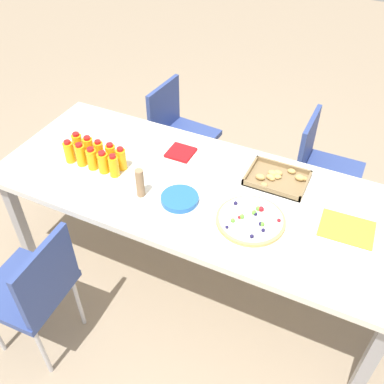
{
  "coord_description": "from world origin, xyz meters",
  "views": [
    {
      "loc": [
        0.74,
        -1.62,
        2.3
      ],
      "look_at": [
        -0.0,
        -0.07,
        0.76
      ],
      "focal_mm": 40.72,
      "sensor_mm": 36.0,
      "label": 1
    }
  ],
  "objects_px": {
    "chair_near_left": "(34,287)",
    "fruit_pizza": "(251,220)",
    "napkin_stack": "(181,152)",
    "juice_bottle_5": "(78,144)",
    "juice_bottle_9": "(121,159)",
    "juice_bottle_3": "(103,162)",
    "juice_bottle_2": "(92,159)",
    "juice_bottle_7": "(99,151)",
    "plate_stack": "(180,199)",
    "party_table": "(198,195)",
    "paper_folder": "(347,229)",
    "cardboard_tube": "(140,183)",
    "chair_far_right": "(321,165)",
    "juice_bottle_1": "(81,155)",
    "snack_tray": "(278,178)",
    "juice_bottle_4": "(114,166)",
    "chair_far_left": "(178,129)",
    "juice_bottle_0": "(69,152)",
    "juice_bottle_6": "(89,148)",
    "juice_bottle_8": "(111,155)"
  },
  "relations": [
    {
      "from": "juice_bottle_5",
      "to": "plate_stack",
      "type": "relative_size",
      "value": 0.74
    },
    {
      "from": "juice_bottle_5",
      "to": "cardboard_tube",
      "type": "bearing_deg",
      "value": -16.85
    },
    {
      "from": "juice_bottle_2",
      "to": "juice_bottle_4",
      "type": "distance_m",
      "value": 0.15
    },
    {
      "from": "juice_bottle_8",
      "to": "cardboard_tube",
      "type": "distance_m",
      "value": 0.33
    },
    {
      "from": "chair_far_right",
      "to": "juice_bottle_6",
      "type": "bearing_deg",
      "value": -54.89
    },
    {
      "from": "juice_bottle_3",
      "to": "plate_stack",
      "type": "height_order",
      "value": "juice_bottle_3"
    },
    {
      "from": "party_table",
      "to": "juice_bottle_2",
      "type": "distance_m",
      "value": 0.63
    },
    {
      "from": "chair_near_left",
      "to": "fruit_pizza",
      "type": "height_order",
      "value": "chair_near_left"
    },
    {
      "from": "snack_tray",
      "to": "paper_folder",
      "type": "xyz_separation_m",
      "value": [
        0.42,
        -0.21,
        -0.01
      ]
    },
    {
      "from": "juice_bottle_9",
      "to": "juice_bottle_0",
      "type": "bearing_deg",
      "value": -166.94
    },
    {
      "from": "cardboard_tube",
      "to": "juice_bottle_7",
      "type": "bearing_deg",
      "value": 156.71
    },
    {
      "from": "juice_bottle_5",
      "to": "juice_bottle_9",
      "type": "xyz_separation_m",
      "value": [
        0.3,
        -0.01,
        -0.0
      ]
    },
    {
      "from": "plate_stack",
      "to": "paper_folder",
      "type": "relative_size",
      "value": 0.76
    },
    {
      "from": "chair_far_left",
      "to": "juice_bottle_9",
      "type": "bearing_deg",
      "value": 9.63
    },
    {
      "from": "party_table",
      "to": "juice_bottle_5",
      "type": "bearing_deg",
      "value": -177.28
    },
    {
      "from": "juice_bottle_9",
      "to": "juice_bottle_2",
      "type": "bearing_deg",
      "value": -155.8
    },
    {
      "from": "cardboard_tube",
      "to": "fruit_pizza",
      "type": "bearing_deg",
      "value": 6.37
    },
    {
      "from": "party_table",
      "to": "paper_folder",
      "type": "bearing_deg",
      "value": 2.02
    },
    {
      "from": "party_table",
      "to": "snack_tray",
      "type": "relative_size",
      "value": 6.93
    },
    {
      "from": "chair_far_right",
      "to": "chair_near_left",
      "type": "height_order",
      "value": "same"
    },
    {
      "from": "cardboard_tube",
      "to": "juice_bottle_4",
      "type": "bearing_deg",
      "value": 159.81
    },
    {
      "from": "juice_bottle_3",
      "to": "juice_bottle_2",
      "type": "bearing_deg",
      "value": -178.85
    },
    {
      "from": "juice_bottle_5",
      "to": "juice_bottle_7",
      "type": "distance_m",
      "value": 0.15
    },
    {
      "from": "juice_bottle_0",
      "to": "plate_stack",
      "type": "distance_m",
      "value": 0.73
    },
    {
      "from": "chair_near_left",
      "to": "fruit_pizza",
      "type": "distance_m",
      "value": 1.13
    },
    {
      "from": "juice_bottle_5",
      "to": "napkin_stack",
      "type": "distance_m",
      "value": 0.6
    },
    {
      "from": "juice_bottle_6",
      "to": "juice_bottle_8",
      "type": "height_order",
      "value": "juice_bottle_6"
    },
    {
      "from": "chair_far_left",
      "to": "cardboard_tube",
      "type": "distance_m",
      "value": 1.06
    },
    {
      "from": "juice_bottle_6",
      "to": "fruit_pizza",
      "type": "xyz_separation_m",
      "value": [
        1.03,
        -0.09,
        -0.06
      ]
    },
    {
      "from": "cardboard_tube",
      "to": "juice_bottle_3",
      "type": "bearing_deg",
      "value": 163.96
    },
    {
      "from": "juice_bottle_3",
      "to": "paper_folder",
      "type": "bearing_deg",
      "value": 5.92
    },
    {
      "from": "juice_bottle_3",
      "to": "juice_bottle_4",
      "type": "height_order",
      "value": "juice_bottle_4"
    },
    {
      "from": "chair_near_left",
      "to": "napkin_stack",
      "type": "distance_m",
      "value": 1.09
    },
    {
      "from": "plate_stack",
      "to": "juice_bottle_0",
      "type": "bearing_deg",
      "value": 177.52
    },
    {
      "from": "juice_bottle_1",
      "to": "paper_folder",
      "type": "xyz_separation_m",
      "value": [
        1.47,
        0.14,
        -0.06
      ]
    },
    {
      "from": "juice_bottle_5",
      "to": "juice_bottle_1",
      "type": "bearing_deg",
      "value": -44.71
    },
    {
      "from": "chair_near_left",
      "to": "juice_bottle_0",
      "type": "relative_size",
      "value": 5.92
    },
    {
      "from": "juice_bottle_7",
      "to": "juice_bottle_5",
      "type": "bearing_deg",
      "value": -179.11
    },
    {
      "from": "juice_bottle_5",
      "to": "cardboard_tube",
      "type": "relative_size",
      "value": 0.88
    },
    {
      "from": "cardboard_tube",
      "to": "chair_far_right",
      "type": "bearing_deg",
      "value": 52.32
    },
    {
      "from": "juice_bottle_2",
      "to": "juice_bottle_3",
      "type": "distance_m",
      "value": 0.07
    },
    {
      "from": "juice_bottle_5",
      "to": "chair_far_right",
      "type": "bearing_deg",
      "value": 33.23
    },
    {
      "from": "juice_bottle_3",
      "to": "juice_bottle_7",
      "type": "height_order",
      "value": "juice_bottle_7"
    },
    {
      "from": "juice_bottle_3",
      "to": "snack_tray",
      "type": "distance_m",
      "value": 0.97
    },
    {
      "from": "juice_bottle_4",
      "to": "juice_bottle_8",
      "type": "bearing_deg",
      "value": 131.71
    },
    {
      "from": "chair_far_left",
      "to": "plate_stack",
      "type": "xyz_separation_m",
      "value": [
        0.49,
        -0.92,
        0.26
      ]
    },
    {
      "from": "party_table",
      "to": "snack_tray",
      "type": "height_order",
      "value": "snack_tray"
    },
    {
      "from": "juice_bottle_7",
      "to": "juice_bottle_9",
      "type": "relative_size",
      "value": 0.96
    },
    {
      "from": "party_table",
      "to": "paper_folder",
      "type": "height_order",
      "value": "paper_folder"
    },
    {
      "from": "paper_folder",
      "to": "fruit_pizza",
      "type": "bearing_deg",
      "value": -160.75
    }
  ]
}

